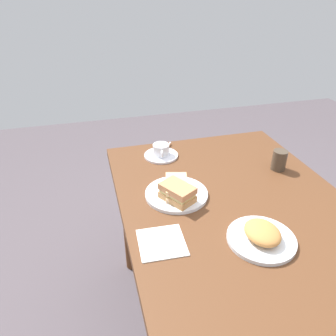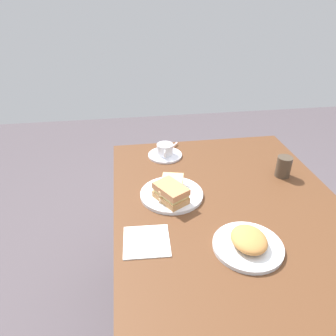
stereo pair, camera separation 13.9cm
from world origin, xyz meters
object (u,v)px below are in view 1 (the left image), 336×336
at_px(napkin, 162,242).
at_px(sandwich_front, 176,187).
at_px(sandwich_plate, 176,194).
at_px(sandwich_back, 177,193).
at_px(side_plate, 261,239).
at_px(drinking_glass, 279,160).
at_px(spoon, 166,147).
at_px(dining_table, 237,231).
at_px(coffee_cup, 161,149).
at_px(coffee_saucer, 161,155).

bearing_deg(napkin, sandwich_front, 153.60).
relative_size(sandwich_plate, napkin, 1.65).
bearing_deg(sandwich_back, napkin, -29.29).
bearing_deg(side_plate, sandwich_front, -148.38).
distance_m(sandwich_back, side_plate, 0.34).
bearing_deg(drinking_glass, napkin, -62.54).
xyz_separation_m(sandwich_plate, drinking_glass, (-0.08, 0.50, 0.04)).
bearing_deg(spoon, sandwich_plate, -8.92).
bearing_deg(spoon, drinking_glass, 54.32).
relative_size(dining_table, sandwich_front, 7.64).
bearing_deg(side_plate, coffee_cup, -164.84).
bearing_deg(drinking_glass, side_plate, -37.49).
relative_size(dining_table, sandwich_plate, 5.00).
height_order(sandwich_front, napkin, sandwich_front).
xyz_separation_m(coffee_cup, side_plate, (0.65, 0.18, -0.03)).
bearing_deg(sandwich_front, sandwich_plate, 16.34).
bearing_deg(napkin, sandwich_plate, 153.55).
distance_m(sandwich_back, spoon, 0.45).
distance_m(coffee_saucer, napkin, 0.59).
xyz_separation_m(sandwich_back, side_plate, (0.27, 0.21, -0.04)).
bearing_deg(sandwich_back, coffee_cup, 175.42).
xyz_separation_m(coffee_saucer, coffee_cup, (0.00, -0.00, 0.03)).
height_order(sandwich_back, coffee_cup, sandwich_back).
bearing_deg(coffee_cup, dining_table, 21.98).
height_order(dining_table, napkin, napkin).
distance_m(spoon, napkin, 0.66).
bearing_deg(spoon, coffee_cup, -33.64).
height_order(coffee_saucer, drinking_glass, drinking_glass).
bearing_deg(spoon, dining_table, 15.49).
bearing_deg(coffee_cup, sandwich_front, -3.45).
height_order(coffee_cup, side_plate, coffee_cup).
relative_size(coffee_saucer, napkin, 1.09).
distance_m(dining_table, drinking_glass, 0.40).
height_order(napkin, drinking_glass, drinking_glass).
bearing_deg(drinking_glass, coffee_cup, -117.64).
xyz_separation_m(sandwich_back, spoon, (-0.44, 0.07, -0.03)).
bearing_deg(napkin, dining_table, 107.44).
distance_m(coffee_saucer, drinking_glass, 0.54).
relative_size(side_plate, napkin, 1.49).
height_order(dining_table, sandwich_front, sandwich_front).
height_order(dining_table, sandwich_back, sandwich_back).
distance_m(sandwich_back, napkin, 0.23).
relative_size(sandwich_front, coffee_saucer, 1.00).
bearing_deg(coffee_saucer, coffee_cup, -9.20).
relative_size(side_plate, drinking_glass, 2.46).
bearing_deg(side_plate, napkin, -103.20).
bearing_deg(sandwich_front, coffee_cup, 176.55).
bearing_deg(drinking_glass, coffee_saucer, -117.80).
xyz_separation_m(sandwich_plate, sandwich_front, (-0.00, -0.00, 0.03)).
height_order(coffee_cup, drinking_glass, drinking_glass).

